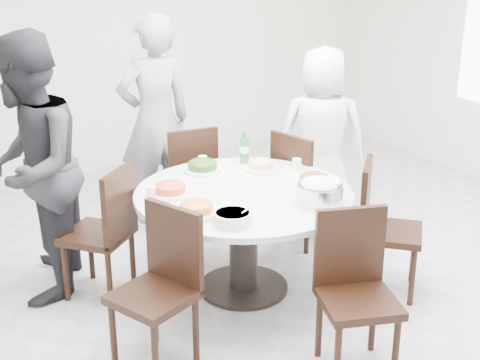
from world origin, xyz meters
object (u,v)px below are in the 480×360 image
diner_left (30,169)px  beverage_bottle (244,147)px  dining_table (244,241)px  chair_n (186,178)px  chair_ne (306,187)px  chair_nw (97,232)px  soup_bowl (233,218)px  chair_sw (153,293)px  diner_middle (155,120)px  rice_bowl (320,194)px  diner_right (322,137)px  chair_se (391,229)px  chair_s (359,298)px

diner_left → beverage_bottle: 1.58m
dining_table → chair_n: size_ratio=1.58×
chair_ne → chair_nw: 1.76m
soup_bowl → chair_sw: bearing=-171.2°
diner_middle → rice_bowl: (0.34, -1.92, -0.09)m
diner_right → dining_table: bearing=66.4°
chair_nw → chair_se: (1.79, -0.98, 0.00)m
diner_right → soup_bowl: diner_right is taller
diner_left → beverage_bottle: size_ratio=7.32×
chair_ne → diner_left: 2.17m
soup_bowl → diner_right: bearing=37.2°
dining_table → chair_ne: chair_ne is taller
diner_left → chair_nw: bearing=81.5°
chair_n → dining_table: bearing=90.1°
chair_ne → chair_se: (0.03, -0.98, 0.00)m
chair_n → rice_bowl: 1.61m
chair_sw → chair_n: bearing=126.3°
chair_nw → rice_bowl: bearing=102.6°
diner_left → chair_ne: bearing=108.0°
chair_nw → diner_middle: size_ratio=0.52×
chair_ne → chair_se: size_ratio=1.00×
chair_s → rice_bowl: size_ratio=3.14×
diner_right → diner_left: size_ratio=0.84×
rice_bowl → soup_bowl: size_ratio=1.29×
chair_s → soup_bowl: chair_s is taller
diner_right → soup_bowl: (-1.51, -1.15, 0.01)m
diner_middle → diner_left: 1.49m
dining_table → diner_middle: size_ratio=0.83×
chair_sw → diner_left: size_ratio=0.51×
rice_bowl → beverage_bottle: (-0.01, 0.96, 0.06)m
chair_nw → soup_bowl: bearing=81.4°
chair_s → diner_right: (1.10, 1.87, 0.30)m
chair_s → beverage_bottle: bearing=101.1°
chair_ne → diner_middle: bearing=26.1°
dining_table → chair_se: (0.88, -0.52, 0.10)m
chair_ne → beverage_bottle: beverage_bottle is taller
chair_se → chair_s: bearing=172.6°
chair_se → beverage_bottle: size_ratio=3.77×
chair_n → diner_middle: bearing=-69.9°
chair_s → rice_bowl: bearing=90.6°
chair_sw → dining_table: bearing=97.2°
rice_bowl → chair_s: bearing=-108.4°
chair_ne → chair_sw: 2.00m
chair_s → diner_middle: diner_middle is taller
diner_right → beverage_bottle: 0.90m
chair_s → diner_middle: 2.68m
chair_n → chair_s: same height
beverage_bottle → chair_n: bearing=111.1°
chair_n → diner_right: diner_right is taller
chair_s → chair_se: 1.01m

